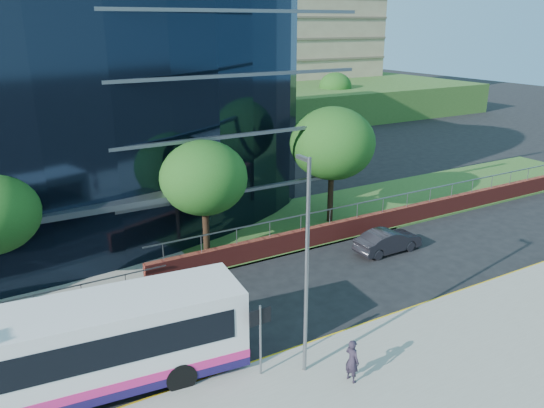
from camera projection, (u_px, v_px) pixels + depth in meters
ground at (126, 393)px, 18.44m from camera, size 200.00×200.00×0.00m
kerb at (134, 408)px, 17.59m from camera, size 80.00×0.25×0.16m
yellow_line_outer at (132, 406)px, 17.78m from camera, size 80.00×0.08×0.01m
yellow_line_inner at (131, 404)px, 17.90m from camera, size 80.00×0.08×0.01m
grass_verge at (410, 198)px, 38.81m from camera, size 36.00×8.00×0.12m
retaining_wall at (406, 215)px, 33.71m from camera, size 34.00×0.40×2.11m
apartment_block at (230, 31)px, 76.86m from camera, size 60.00×42.00×30.00m
street_sign at (260, 325)px, 18.58m from camera, size 0.85×0.09×2.80m
tree_far_c at (204, 178)px, 27.66m from camera, size 4.62×4.62×6.51m
tree_far_d at (332, 144)px, 32.54m from camera, size 5.28×5.28×7.44m
tree_dist_e at (234, 93)px, 61.10m from camera, size 4.62×4.62×6.51m
tree_dist_f at (335, 86)px, 70.44m from camera, size 4.29×4.29×6.05m
streetlight_east at (306, 263)px, 18.07m from camera, size 0.15×0.77×8.00m
city_bus at (70, 352)px, 17.77m from camera, size 12.42×4.01×3.30m
parked_car at (388, 241)px, 29.62m from camera, size 3.98×1.39×1.31m
pedestrian at (352, 361)px, 18.60m from camera, size 0.47×0.65×1.64m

